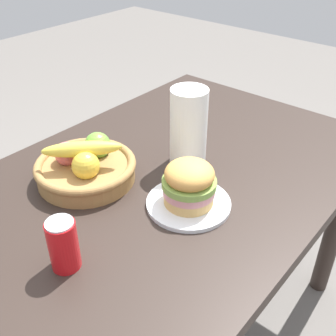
{
  "coord_description": "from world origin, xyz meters",
  "views": [
    {
      "loc": [
        -0.75,
        -0.66,
        1.45
      ],
      "look_at": [
        -0.02,
        -0.04,
        0.81
      ],
      "focal_mm": 44.3,
      "sensor_mm": 36.0,
      "label": 1
    }
  ],
  "objects": [
    {
      "name": "soda_can",
      "position": [
        -0.4,
        -0.06,
        0.81
      ],
      "size": [
        0.07,
        0.07,
        0.13
      ],
      "color": "red",
      "rests_on": "dining_table"
    },
    {
      "name": "paper_towel_roll",
      "position": [
        0.11,
        -0.01,
        0.87
      ],
      "size": [
        0.11,
        0.11,
        0.24
      ],
      "primitive_type": "cylinder",
      "color": "white",
      "rests_on": "dining_table"
    },
    {
      "name": "plate",
      "position": [
        -0.06,
        -0.14,
        0.76
      ],
      "size": [
        0.23,
        0.23,
        0.01
      ],
      "primitive_type": "cylinder",
      "color": "white",
      "rests_on": "dining_table"
    },
    {
      "name": "ground_plane",
      "position": [
        0.0,
        0.0,
        0.0
      ],
      "size": [
        8.0,
        8.0,
        0.0
      ],
      "primitive_type": "plane",
      "color": "slate"
    },
    {
      "name": "fruit_basket",
      "position": [
        -0.15,
        0.16,
        0.8
      ],
      "size": [
        0.29,
        0.29,
        0.14
      ],
      "color": "#9E7542",
      "rests_on": "dining_table"
    },
    {
      "name": "sandwich",
      "position": [
        -0.06,
        -0.14,
        0.82
      ],
      "size": [
        0.14,
        0.14,
        0.12
      ],
      "color": "#DBAD60",
      "rests_on": "plate"
    },
    {
      "name": "dining_table",
      "position": [
        0.0,
        0.0,
        0.65
      ],
      "size": [
        1.4,
        0.9,
        0.75
      ],
      "color": "#2D231E",
      "rests_on": "ground_plane"
    }
  ]
}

